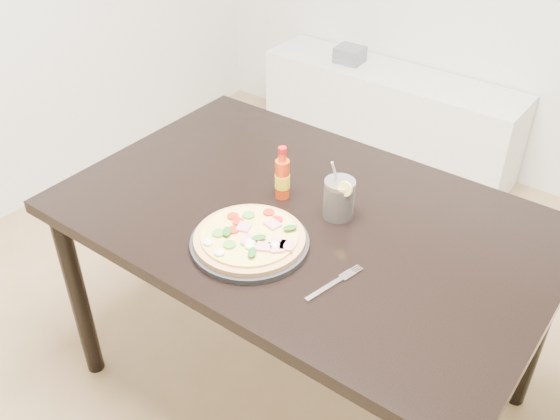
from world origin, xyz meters
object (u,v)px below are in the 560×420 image
Objects in this scene: pizza at (250,237)px; media_console at (388,116)px; dining_table at (304,236)px; hot_sauce_bottle at (282,178)px; fork at (336,282)px; cola_cup at (339,199)px; plate at (250,243)px.

media_console is (-0.50, 1.78, -0.53)m from pizza.
dining_table is 1.71m from media_console.
hot_sauce_bottle is 0.12× the size of media_console.
pizza is at bearing -73.84° from hot_sauce_bottle.
hot_sauce_bottle is (-0.10, 0.03, 0.15)m from dining_table.
fork is at bearing -66.53° from media_console.
cola_cup is at bearing 6.47° from hot_sauce_bottle.
pizza reaches higher than dining_table.
pizza is 1.92m from media_console.
fork is 0.13× the size of media_console.
dining_table is 0.18m from hot_sauce_bottle.
hot_sauce_bottle is 0.41m from fork.
dining_table is at bearing 80.93° from pizza.
hot_sauce_bottle is at bearing 164.51° from dining_table.
fork is (0.15, -0.25, -0.05)m from cola_cup.
hot_sauce_bottle is (-0.07, 0.24, 0.04)m from pizza.
plate reaches higher than dining_table.
pizza is at bearing -164.36° from fork.
pizza is (0.00, -0.00, 0.02)m from plate.
plate is (-0.03, -0.21, 0.09)m from dining_table.
plate is at bearing -74.26° from media_console.
dining_table is 4.38× the size of plate.
hot_sauce_bottle is at bearing 158.82° from fork.
fork is at bearing 2.80° from pizza.
plate is at bearing -99.50° from dining_table.
dining_table is at bearing -71.15° from media_console.
pizza is at bearing -25.53° from plate.
fork is at bearing -40.42° from dining_table.
dining_table is 0.17m from cola_cup.
dining_table reaches higher than media_console.
plate reaches higher than media_console.
hot_sauce_bottle reaches higher than dining_table.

